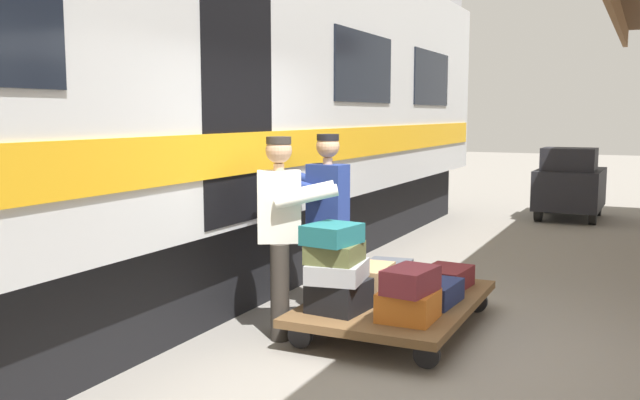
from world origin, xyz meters
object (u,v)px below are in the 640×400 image
suitcase_maroon_trunk (446,278)px  suitcase_gray_aluminum (337,271)px  suitcase_tan_vintage (365,280)px  suitcase_olive_duffel (335,252)px  porter_by_door (282,229)px  train_car (104,96)px  suitcase_burgundy_valise (411,280)px  porter_in_overalls (326,216)px  suitcase_slate_roller (386,272)px  suitcase_navy_fabric (429,292)px  baggage_tug (570,185)px  luggage_cart (396,303)px  suitcase_black_hardshell (339,295)px  suitcase_orange_carryall (408,305)px  suitcase_teal_softside (332,234)px

suitcase_maroon_trunk → suitcase_gray_aluminum: bearing=61.7°
suitcase_tan_vintage → suitcase_gray_aluminum: size_ratio=1.05×
suitcase_tan_vintage → suitcase_olive_duffel: bearing=86.8°
porter_by_door → train_car: bearing=-1.3°
suitcase_burgundy_valise → suitcase_olive_duffel: (0.65, -0.01, 0.16)m
suitcase_olive_duffel → porter_in_overalls: 0.96m
suitcase_slate_roller → suitcase_navy_fabric: bearing=136.5°
suitcase_slate_roller → train_car: bearing=25.0°
suitcase_burgundy_valise → porter_in_overalls: size_ratio=0.27×
suitcase_slate_roller → baggage_tug: bearing=-98.0°
suitcase_slate_roller → luggage_cart: bearing=117.8°
suitcase_navy_fabric → suitcase_olive_duffel: suitcase_olive_duffel is taller
suitcase_navy_fabric → baggage_tug: bearing=-92.9°
suitcase_navy_fabric → suitcase_burgundy_valise: size_ratio=1.15×
suitcase_maroon_trunk → porter_by_door: bearing=46.9°
suitcase_black_hardshell → suitcase_burgundy_valise: suitcase_burgundy_valise is taller
suitcase_orange_carryall → suitcase_tan_vintage: 0.82m
train_car → suitcase_navy_fabric: bearing=-169.3°
luggage_cart → suitcase_black_hardshell: size_ratio=4.53×
suitcase_gray_aluminum → suitcase_olive_duffel: 0.16m
suitcase_olive_duffel → suitcase_maroon_trunk: bearing=-118.7°
suitcase_maroon_trunk → suitcase_navy_fabric: (0.00, 0.57, -0.00)m
train_car → luggage_cart: bearing=-168.2°
suitcase_black_hardshell → porter_in_overalls: bearing=-58.4°
suitcase_maroon_trunk → suitcase_olive_duffel: suitcase_olive_duffel is taller
train_car → porter_by_door: bearing=178.7°
suitcase_olive_duffel → porter_in_overalls: size_ratio=0.26×
suitcase_tan_vintage → train_car: bearing=13.2°
train_car → suitcase_tan_vintage: (-2.44, -0.57, -1.65)m
suitcase_black_hardshell → suitcase_teal_softside: 0.52m
suitcase_maroon_trunk → suitcase_tan_vintage: size_ratio=0.97×
suitcase_burgundy_valise → suitcase_tan_vintage: bearing=-43.7°
suitcase_burgundy_valise → baggage_tug: (-0.35, -8.12, 0.03)m
suitcase_orange_carryall → suitcase_olive_duffel: 0.73m
suitcase_black_hardshell → suitcase_gray_aluminum: 0.20m
suitcase_navy_fabric → suitcase_slate_roller: bearing=-43.5°
suitcase_slate_roller → suitcase_orange_carryall: bearing=117.8°
suitcase_slate_roller → suitcase_burgundy_valise: size_ratio=1.36×
suitcase_olive_duffel → train_car: bearing=-0.2°
suitcase_black_hardshell → suitcase_gray_aluminum: bearing=20.4°
suitcase_slate_roller → suitcase_gray_aluminum: 1.16m
suitcase_orange_carryall → luggage_cart: bearing=-62.2°
suitcase_olive_duffel → porter_by_door: 0.50m
suitcase_black_hardshell → porter_by_door: porter_by_door is taller
train_car → suitcase_navy_fabric: size_ratio=30.60×
suitcase_burgundy_valise → baggage_tug: 8.13m
suitcase_maroon_trunk → porter_in_overalls: 1.27m
suitcase_tan_vintage → suitcase_navy_fabric: bearing=180.0°
suitcase_tan_vintage → porter_by_door: size_ratio=0.32×
suitcase_slate_roller → porter_by_door: size_ratio=0.37×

